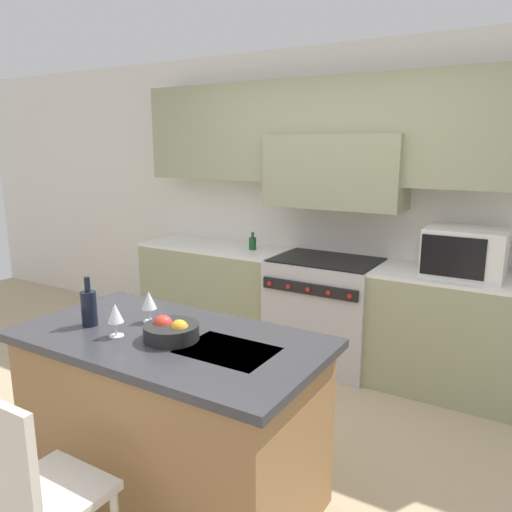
# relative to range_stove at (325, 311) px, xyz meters

# --- Properties ---
(ground_plane) EXTENTS (10.00, 10.00, 0.00)m
(ground_plane) POSITION_rel_range_stove_xyz_m (-0.00, -1.58, -0.46)
(ground_plane) COLOR tan
(back_cabinetry) EXTENTS (10.00, 0.46, 2.70)m
(back_cabinetry) POSITION_rel_range_stove_xyz_m (-0.00, 0.27, 1.14)
(back_cabinetry) COLOR silver
(back_cabinetry) RESTS_ON ground_plane
(back_counter) EXTENTS (3.75, 0.62, 0.93)m
(back_counter) POSITION_rel_range_stove_xyz_m (0.00, 0.02, -0.00)
(back_counter) COLOR gray
(back_counter) RESTS_ON ground_plane
(range_stove) EXTENTS (0.89, 0.70, 0.93)m
(range_stove) POSITION_rel_range_stove_xyz_m (0.00, 0.00, 0.00)
(range_stove) COLOR #B7B7BC
(range_stove) RESTS_ON ground_plane
(microwave) EXTENTS (0.55, 0.44, 0.35)m
(microwave) POSITION_rel_range_stove_xyz_m (1.08, 0.02, 0.64)
(microwave) COLOR silver
(microwave) RESTS_ON back_counter
(kitchen_island) EXTENTS (1.61, 0.86, 0.92)m
(kitchen_island) POSITION_rel_range_stove_xyz_m (-0.01, -2.00, 0.00)
(kitchen_island) COLOR olive
(kitchen_island) RESTS_ON ground_plane
(island_chair) EXTENTS (0.42, 0.40, 0.99)m
(island_chair) POSITION_rel_range_stove_xyz_m (-0.02, -2.82, 0.10)
(island_chair) COLOR beige
(island_chair) RESTS_ON ground_plane
(wine_bottle) EXTENTS (0.08, 0.08, 0.27)m
(wine_bottle) POSITION_rel_range_stove_xyz_m (-0.47, -2.10, 0.56)
(wine_bottle) COLOR black
(wine_bottle) RESTS_ON kitchen_island
(wine_glass_near) EXTENTS (0.08, 0.08, 0.17)m
(wine_glass_near) POSITION_rel_range_stove_xyz_m (-0.22, -2.15, 0.58)
(wine_glass_near) COLOR white
(wine_glass_near) RESTS_ON kitchen_island
(wine_glass_far) EXTENTS (0.08, 0.08, 0.17)m
(wine_glass_far) POSITION_rel_range_stove_xyz_m (-0.23, -1.90, 0.58)
(wine_glass_far) COLOR white
(wine_glass_far) RESTS_ON kitchen_island
(fruit_bowl) EXTENTS (0.28, 0.28, 0.11)m
(fruit_bowl) POSITION_rel_range_stove_xyz_m (0.04, -2.03, 0.50)
(fruit_bowl) COLOR black
(fruit_bowl) RESTS_ON kitchen_island
(oil_bottle_on_counter) EXTENTS (0.07, 0.07, 0.16)m
(oil_bottle_on_counter) POSITION_rel_range_stove_xyz_m (-0.74, 0.03, 0.52)
(oil_bottle_on_counter) COLOR #194723
(oil_bottle_on_counter) RESTS_ON back_counter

